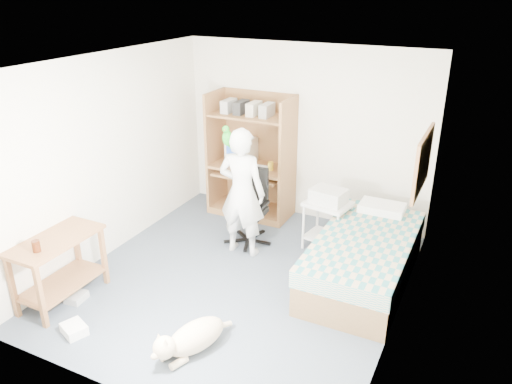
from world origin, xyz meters
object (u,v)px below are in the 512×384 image
bed (364,259)px  person (242,192)px  office_chair (249,216)px  printer_cart (327,218)px  side_desk (59,260)px  dog (191,338)px  computer_hutch (252,161)px

bed → person: person is taller
office_chair → printer_cart: size_ratio=1.52×
side_desk → person: size_ratio=0.60×
office_chair → person: (0.05, -0.30, 0.47)m
printer_cart → office_chair: bearing=-156.2°
bed → printer_cart: bearing=139.4°
bed → person: size_ratio=1.22×
side_desk → printer_cart: side_desk is taller
bed → office_chair: size_ratio=2.03×
office_chair → person: 0.56m
office_chair → dog: office_chair is taller
person → printer_cart: size_ratio=2.52×
person → bed: bearing=177.9°
bed → office_chair: office_chair is taller
bed → side_desk: bearing=-147.5°
computer_hutch → printer_cart: bearing=-23.0°
bed → dog: (-1.12, -1.91, -0.14)m
dog → office_chair: bearing=123.1°
computer_hutch → bed: size_ratio=0.89×
computer_hutch → person: 1.21m
bed → dog: size_ratio=2.25×
office_chair → dog: bearing=-79.8°
side_desk → office_chair: bearing=59.9°
side_desk → person: person is taller
person → office_chair: bearing=-82.8°
computer_hutch → office_chair: computer_hutch is taller
side_desk → person: 2.23m
bed → dog: bearing=-120.4°
printer_cart → bed: bearing=-31.0°
person → computer_hutch: bearing=-72.0°
bed → side_desk: 3.39m
bed → side_desk: size_ratio=2.02×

